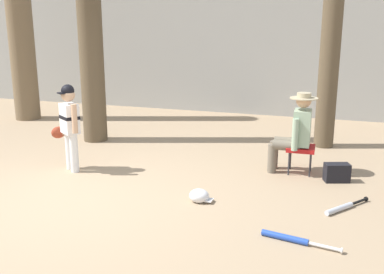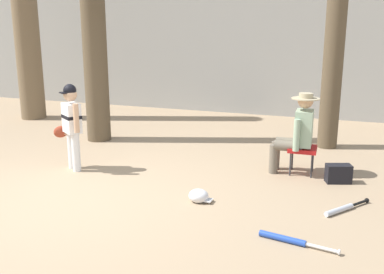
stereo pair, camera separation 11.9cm
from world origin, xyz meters
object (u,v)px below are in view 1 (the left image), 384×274
(seated_spectator, at_px, (295,131))
(bat_blue_youth, at_px, (291,239))
(tree_near_player, at_px, (89,14))
(tree_behind_spectator, at_px, (332,21))
(young_ballplayer, at_px, (69,122))
(batting_helmet_white, at_px, (199,196))
(bat_aluminum_silver, at_px, (342,208))
(handbag_beside_stool, at_px, (337,173))
(folding_stool, at_px, (301,149))

(seated_spectator, xyz_separation_m, bat_blue_youth, (0.23, -2.25, -0.61))
(tree_near_player, height_order, seated_spectator, tree_near_player)
(tree_behind_spectator, relative_size, young_ballplayer, 3.76)
(batting_helmet_white, bearing_deg, bat_blue_youth, -30.57)
(bat_aluminum_silver, relative_size, bat_blue_youth, 0.81)
(tree_near_player, height_order, young_ballplayer, tree_near_player)
(tree_near_player, distance_m, bat_blue_youth, 5.51)
(handbag_beside_stool, bearing_deg, bat_blue_youth, -100.95)
(folding_stool, relative_size, handbag_beside_stool, 1.22)
(bat_blue_youth, bearing_deg, folding_stool, 93.46)
(tree_near_player, distance_m, tree_behind_spectator, 4.25)
(handbag_beside_stool, height_order, batting_helmet_white, handbag_beside_stool)
(tree_near_player, relative_size, handbag_beside_stool, 15.92)
(tree_behind_spectator, distance_m, bat_aluminum_silver, 3.66)
(handbag_beside_stool, relative_size, batting_helmet_white, 1.14)
(bat_aluminum_silver, distance_m, bat_blue_youth, 1.11)
(handbag_beside_stool, bearing_deg, batting_helmet_white, -140.49)
(seated_spectator, distance_m, batting_helmet_white, 1.90)
(tree_behind_spectator, distance_m, handbag_beside_stool, 2.83)
(tree_behind_spectator, xyz_separation_m, bat_aluminum_silver, (0.36, -2.93, -2.17))
(seated_spectator, bearing_deg, folding_stool, 1.95)
(tree_behind_spectator, xyz_separation_m, seated_spectator, (-0.36, -1.68, -1.56))
(seated_spectator, bearing_deg, tree_near_player, 169.01)
(tree_near_player, bearing_deg, folding_stool, -10.67)
(tree_behind_spectator, xyz_separation_m, handbag_beside_stool, (0.27, -1.90, -2.07))
(seated_spectator, bearing_deg, young_ballplayer, -162.83)
(tree_near_player, relative_size, folding_stool, 13.10)
(batting_helmet_white, bearing_deg, tree_near_player, 141.13)
(bat_aluminum_silver, xyz_separation_m, bat_blue_youth, (-0.49, -1.00, -0.00))
(tree_behind_spectator, bearing_deg, batting_helmet_white, -112.41)
(tree_behind_spectator, bearing_deg, seated_spectator, -101.94)
(tree_near_player, xyz_separation_m, seated_spectator, (3.79, -0.74, -1.69))
(folding_stool, relative_size, batting_helmet_white, 1.38)
(tree_behind_spectator, xyz_separation_m, young_ballplayer, (-3.54, -2.66, -1.46))
(tree_near_player, xyz_separation_m, handbag_beside_stool, (4.42, -0.95, -2.20))
(tree_near_player, height_order, tree_behind_spectator, tree_near_player)
(young_ballplayer, height_order, seated_spectator, young_ballplayer)
(tree_near_player, xyz_separation_m, bat_aluminum_silver, (4.51, -1.98, -2.29))
(young_ballplayer, xyz_separation_m, seated_spectator, (3.18, 0.98, -0.10))
(bat_blue_youth, bearing_deg, seated_spectator, 95.96)
(tree_behind_spectator, bearing_deg, bat_blue_youth, -91.76)
(seated_spectator, height_order, batting_helmet_white, seated_spectator)
(batting_helmet_white, bearing_deg, handbag_beside_stool, 39.51)
(handbag_beside_stool, distance_m, batting_helmet_white, 2.07)
(folding_stool, relative_size, seated_spectator, 0.34)
(tree_behind_spectator, distance_m, batting_helmet_white, 4.08)
(seated_spectator, relative_size, handbag_beside_stool, 3.53)
(folding_stool, bearing_deg, bat_blue_youth, -86.54)
(tree_behind_spectator, height_order, handbag_beside_stool, tree_behind_spectator)
(tree_near_player, relative_size, young_ballplayer, 4.15)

